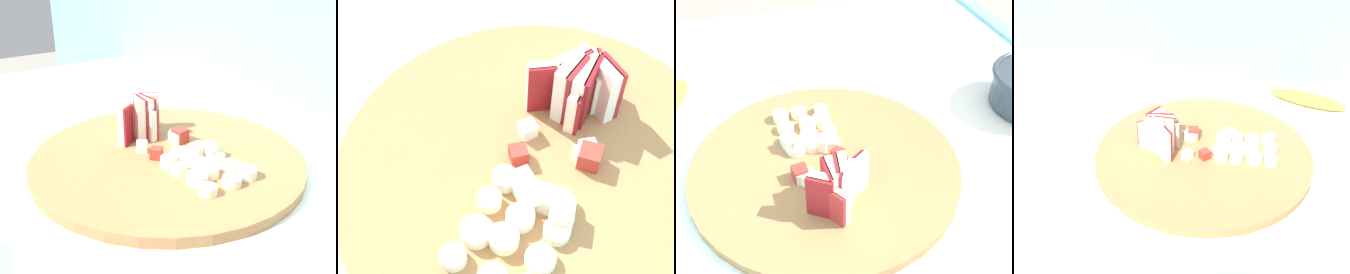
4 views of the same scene
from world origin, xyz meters
The scene contains 5 objects.
tiled_countertop centered at (0.00, 0.00, 0.45)m, with size 1.25×0.86×0.91m.
cutting_board centered at (0.04, 0.10, 0.91)m, with size 0.40×0.40×0.02m, color olive.
apple_wedge_fan centered at (-0.04, 0.11, 0.95)m, with size 0.08×0.09×0.07m.
apple_dice_pile centered at (0.05, 0.13, 0.93)m, with size 0.10×0.09×0.02m.
banana_slice_rows centered at (0.12, 0.11, 0.92)m, with size 0.11×0.09×0.01m.
Camera 2 is at (0.29, 0.19, 1.32)m, focal length 53.69 mm.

